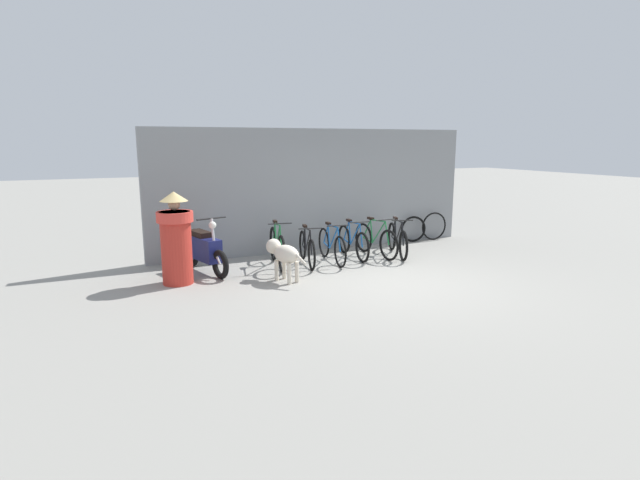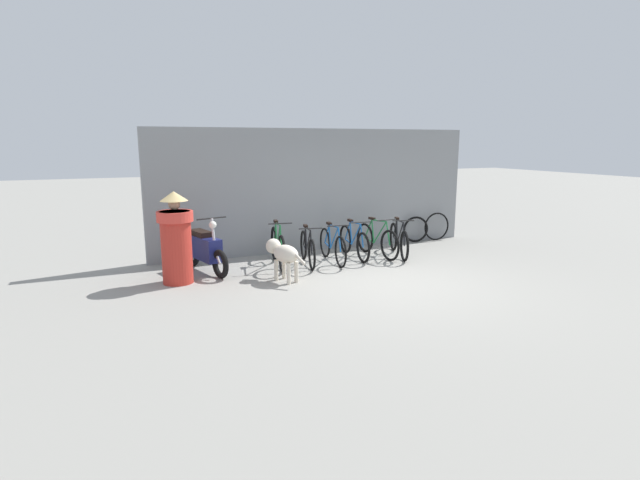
{
  "view_description": "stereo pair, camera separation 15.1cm",
  "coord_description": "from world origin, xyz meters",
  "px_view_note": "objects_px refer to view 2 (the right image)",
  "views": [
    {
      "loc": [
        -4.68,
        -7.29,
        2.45
      ],
      "look_at": [
        -0.88,
        1.01,
        0.65
      ],
      "focal_mm": 28.0,
      "sensor_mm": 36.0,
      "label": 1
    },
    {
      "loc": [
        -4.54,
        -7.35,
        2.45
      ],
      "look_at": [
        -0.88,
        1.01,
        0.65
      ],
      "focal_mm": 28.0,
      "sensor_mm": 36.0,
      "label": 2
    }
  ],
  "objects_px": {
    "bicycle_5": "(399,240)",
    "person_in_robes": "(176,238)",
    "motorcycle": "(205,250)",
    "spare_tire_left": "(437,226)",
    "spare_tire_right": "(416,229)",
    "bicycle_1": "(307,248)",
    "bicycle_0": "(278,247)",
    "stray_dog": "(283,253)",
    "bicycle_2": "(332,246)",
    "bicycle_4": "(377,240)",
    "bicycle_3": "(354,242)"
  },
  "relations": [
    {
      "from": "stray_dog",
      "to": "spare_tire_left",
      "type": "distance_m",
      "value": 5.18
    },
    {
      "from": "bicycle_2",
      "to": "motorcycle",
      "type": "bearing_deg",
      "value": -89.98
    },
    {
      "from": "bicycle_2",
      "to": "bicycle_3",
      "type": "bearing_deg",
      "value": 112.11
    },
    {
      "from": "bicycle_2",
      "to": "person_in_robes",
      "type": "bearing_deg",
      "value": -78.52
    },
    {
      "from": "person_in_robes",
      "to": "spare_tire_left",
      "type": "bearing_deg",
      "value": 167.96
    },
    {
      "from": "stray_dog",
      "to": "bicycle_0",
      "type": "bearing_deg",
      "value": -34.1
    },
    {
      "from": "bicycle_4",
      "to": "stray_dog",
      "type": "height_order",
      "value": "bicycle_4"
    },
    {
      "from": "motorcycle",
      "to": "stray_dog",
      "type": "distance_m",
      "value": 1.64
    },
    {
      "from": "bicycle_2",
      "to": "bicycle_4",
      "type": "relative_size",
      "value": 0.99
    },
    {
      "from": "bicycle_2",
      "to": "bicycle_3",
      "type": "distance_m",
      "value": 0.61
    },
    {
      "from": "bicycle_5",
      "to": "bicycle_3",
      "type": "bearing_deg",
      "value": -82.38
    },
    {
      "from": "stray_dog",
      "to": "spare_tire_right",
      "type": "height_order",
      "value": "stray_dog"
    },
    {
      "from": "bicycle_3",
      "to": "bicycle_4",
      "type": "distance_m",
      "value": 0.53
    },
    {
      "from": "bicycle_1",
      "to": "spare_tire_right",
      "type": "height_order",
      "value": "bicycle_1"
    },
    {
      "from": "bicycle_0",
      "to": "bicycle_3",
      "type": "distance_m",
      "value": 1.72
    },
    {
      "from": "motorcycle",
      "to": "spare_tire_left",
      "type": "xyz_separation_m",
      "value": [
        5.95,
        0.79,
        -0.08
      ]
    },
    {
      "from": "bicycle_3",
      "to": "spare_tire_right",
      "type": "distance_m",
      "value": 2.36
    },
    {
      "from": "bicycle_0",
      "to": "stray_dog",
      "type": "xyz_separation_m",
      "value": [
        -0.27,
        -1.07,
        0.12
      ]
    },
    {
      "from": "bicycle_5",
      "to": "person_in_robes",
      "type": "distance_m",
      "value": 4.76
    },
    {
      "from": "bicycle_1",
      "to": "bicycle_2",
      "type": "relative_size",
      "value": 0.97
    },
    {
      "from": "stray_dog",
      "to": "spare_tire_right",
      "type": "xyz_separation_m",
      "value": [
        4.17,
        1.97,
        -0.17
      ]
    },
    {
      "from": "bicycle_1",
      "to": "person_in_robes",
      "type": "height_order",
      "value": "person_in_robes"
    },
    {
      "from": "motorcycle",
      "to": "stray_dog",
      "type": "height_order",
      "value": "motorcycle"
    },
    {
      "from": "bicycle_0",
      "to": "bicycle_1",
      "type": "bearing_deg",
      "value": 85.44
    },
    {
      "from": "person_in_robes",
      "to": "bicycle_5",
      "type": "bearing_deg",
      "value": 159.45
    },
    {
      "from": "bicycle_5",
      "to": "spare_tire_right",
      "type": "height_order",
      "value": "bicycle_5"
    },
    {
      "from": "bicycle_3",
      "to": "bicycle_5",
      "type": "relative_size",
      "value": 0.99
    },
    {
      "from": "bicycle_3",
      "to": "motorcycle",
      "type": "height_order",
      "value": "motorcycle"
    },
    {
      "from": "spare_tire_left",
      "to": "spare_tire_right",
      "type": "xyz_separation_m",
      "value": [
        -0.62,
        0.01,
        -0.03
      ]
    },
    {
      "from": "bicycle_2",
      "to": "bicycle_4",
      "type": "xyz_separation_m",
      "value": [
        1.11,
        0.09,
        0.01
      ]
    },
    {
      "from": "stray_dog",
      "to": "motorcycle",
      "type": "bearing_deg",
      "value": 24.72
    },
    {
      "from": "bicycle_0",
      "to": "bicycle_5",
      "type": "relative_size",
      "value": 1.03
    },
    {
      "from": "bicycle_3",
      "to": "stray_dog",
      "type": "distance_m",
      "value": 2.27
    },
    {
      "from": "stray_dog",
      "to": "spare_tire_left",
      "type": "relative_size",
      "value": 1.44
    },
    {
      "from": "bicycle_1",
      "to": "bicycle_2",
      "type": "height_order",
      "value": "bicycle_2"
    },
    {
      "from": "bicycle_1",
      "to": "bicycle_2",
      "type": "xyz_separation_m",
      "value": [
        0.55,
        -0.02,
        0.01
      ]
    },
    {
      "from": "spare_tire_left",
      "to": "motorcycle",
      "type": "bearing_deg",
      "value": -172.42
    },
    {
      "from": "bicycle_5",
      "to": "person_in_robes",
      "type": "relative_size",
      "value": 1.0
    },
    {
      "from": "bicycle_3",
      "to": "bicycle_2",
      "type": "bearing_deg",
      "value": -69.38
    },
    {
      "from": "bicycle_3",
      "to": "bicycle_5",
      "type": "height_order",
      "value": "bicycle_5"
    },
    {
      "from": "spare_tire_right",
      "to": "bicycle_1",
      "type": "bearing_deg",
      "value": -162.52
    },
    {
      "from": "bicycle_2",
      "to": "bicycle_3",
      "type": "height_order",
      "value": "bicycle_3"
    },
    {
      "from": "bicycle_0",
      "to": "bicycle_1",
      "type": "height_order",
      "value": "bicycle_0"
    },
    {
      "from": "bicycle_4",
      "to": "person_in_robes",
      "type": "height_order",
      "value": "person_in_robes"
    },
    {
      "from": "person_in_robes",
      "to": "bicycle_4",
      "type": "bearing_deg",
      "value": 161.57
    },
    {
      "from": "bicycle_0",
      "to": "bicycle_3",
      "type": "bearing_deg",
      "value": 100.14
    },
    {
      "from": "bicycle_3",
      "to": "spare_tire_left",
      "type": "relative_size",
      "value": 2.26
    },
    {
      "from": "bicycle_0",
      "to": "stray_dog",
      "type": "bearing_deg",
      "value": -4.18
    },
    {
      "from": "motorcycle",
      "to": "spare_tire_left",
      "type": "relative_size",
      "value": 2.41
    },
    {
      "from": "person_in_robes",
      "to": "bicycle_3",
      "type": "bearing_deg",
      "value": 163.52
    }
  ]
}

